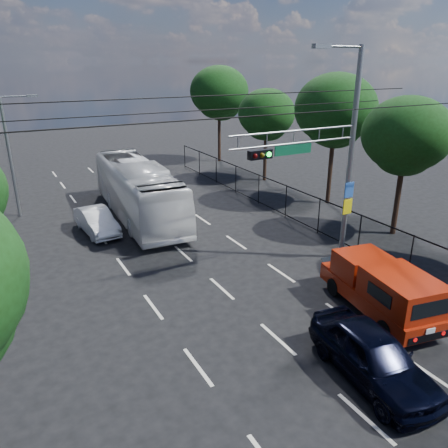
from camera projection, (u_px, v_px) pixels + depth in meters
ground at (365, 418)px, 11.52m from camera, size 120.00×120.00×0.00m
lane_markings at (168, 240)px, 23.04m from camera, size 6.12×38.00×0.01m
signal_mast at (330, 151)px, 18.64m from camera, size 6.43×0.39×9.50m
streetlight_left at (12, 151)px, 25.41m from camera, size 2.09×0.22×7.08m
utility_wires at (211, 108)px, 16.26m from camera, size 22.00×5.04×0.74m
fence_right at (305, 209)px, 24.59m from camera, size 0.06×34.03×2.00m
tree_right_b at (406, 141)px, 22.21m from camera, size 4.50×4.50×7.31m
tree_right_c at (335, 115)px, 27.18m from camera, size 5.10×5.10×8.29m
tree_right_d at (266, 118)px, 33.07m from camera, size 4.32×4.32×7.02m
tree_right_e at (219, 96)px, 39.36m from camera, size 5.28×5.28×8.58m
red_pickup at (382, 287)px, 16.03m from camera, size 2.79×5.57×1.99m
navy_hatchback at (373, 356)px, 12.73m from camera, size 2.41×4.80×1.57m
white_bus at (138, 190)px, 26.03m from camera, size 3.49×12.00×3.30m
white_van at (97, 221)px, 23.83m from camera, size 1.75×4.16×1.34m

